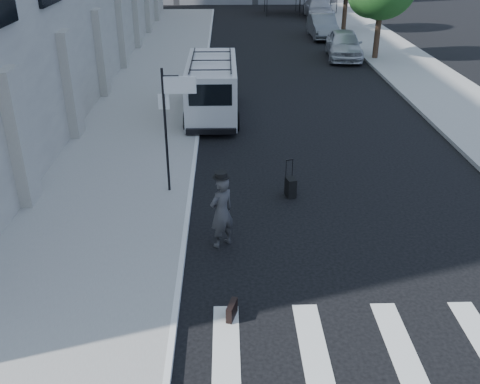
{
  "coord_description": "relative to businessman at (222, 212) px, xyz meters",
  "views": [
    {
      "loc": [
        -0.95,
        -10.57,
        6.95
      ],
      "look_at": [
        -0.64,
        0.7,
        1.3
      ],
      "focal_mm": 40.0,
      "sensor_mm": 36.0,
      "label": 1
    }
  ],
  "objects": [
    {
      "name": "ground",
      "position": [
        1.08,
        -0.45,
        -0.91
      ],
      "size": [
        120.0,
        120.0,
        0.0
      ],
      "primitive_type": "plane",
      "color": "black",
      "rests_on": "ground"
    },
    {
      "name": "sidewalk_left",
      "position": [
        -3.17,
        15.55,
        -0.83
      ],
      "size": [
        4.5,
        48.0,
        0.15
      ],
      "primitive_type": "cube",
      "color": "gray",
      "rests_on": "ground"
    },
    {
      "name": "sidewalk_right",
      "position": [
        10.08,
        19.55,
        -0.83
      ],
      "size": [
        4.0,
        56.0,
        0.15
      ],
      "primitive_type": "cube",
      "color": "gray",
      "rests_on": "ground"
    },
    {
      "name": "sign_pole",
      "position": [
        -1.28,
        2.75,
        1.75
      ],
      "size": [
        1.03,
        0.07,
        3.5
      ],
      "color": "black",
      "rests_on": "sidewalk_left"
    },
    {
      "name": "businessman",
      "position": [
        0.0,
        0.0,
        0.0
      ],
      "size": [
        0.78,
        0.76,
        1.81
      ],
      "primitive_type": "imported",
      "rotation": [
        0.0,
        0.0,
        3.84
      ],
      "color": "#353538",
      "rests_on": "ground"
    },
    {
      "name": "briefcase",
      "position": [
        0.2,
        -2.69,
        -0.74
      ],
      "size": [
        0.24,
        0.46,
        0.34
      ],
      "primitive_type": "cube",
      "rotation": [
        0.0,
        0.0,
        -0.3
      ],
      "color": "black",
      "rests_on": "ground"
    },
    {
      "name": "suitcase",
      "position": [
        1.94,
        2.55,
        -0.62
      ],
      "size": [
        0.32,
        0.43,
        1.07
      ],
      "rotation": [
        0.0,
        0.0,
        0.24
      ],
      "color": "black",
      "rests_on": "ground"
    },
    {
      "name": "cargo_van",
      "position": [
        -0.42,
        9.99,
        0.24
      ],
      "size": [
        2.08,
        5.84,
        2.2
      ],
      "rotation": [
        0.0,
        0.0,
        -0.0
      ],
      "color": "silver",
      "rests_on": "ground"
    },
    {
      "name": "parked_car_a",
      "position": [
        6.97,
        20.1,
        -0.11
      ],
      "size": [
        2.37,
        4.87,
        1.6
      ],
      "primitive_type": "imported",
      "rotation": [
        0.0,
        0.0,
        -0.1
      ],
      "color": "#B4B8BD",
      "rests_on": "ground"
    },
    {
      "name": "parked_car_b",
      "position": [
        6.79,
        26.48,
        -0.15
      ],
      "size": [
        1.59,
        4.57,
        1.5
      ],
      "primitive_type": "imported",
      "rotation": [
        0.0,
        0.0,
        -0.0
      ],
      "color": "slate",
      "rests_on": "ground"
    },
    {
      "name": "parked_car_c",
      "position": [
        7.88,
        35.17,
        -0.15
      ],
      "size": [
        2.15,
        5.23,
        1.52
      ],
      "primitive_type": "imported",
      "rotation": [
        0.0,
        0.0,
        -0.01
      ],
      "color": "#A8A9B0",
      "rests_on": "ground"
    }
  ]
}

